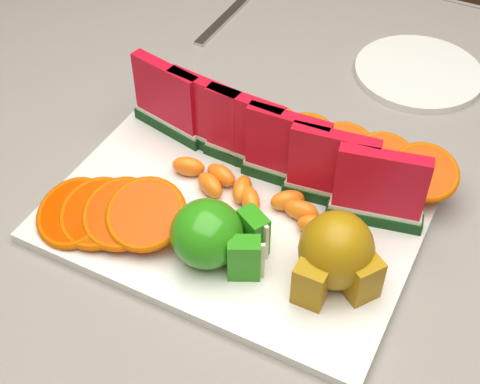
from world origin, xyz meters
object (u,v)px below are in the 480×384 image
platter (238,210)px  fork (228,16)px  apple_cluster (214,236)px  side_plate (418,72)px  pear_cluster (336,254)px

platter → fork: platter is taller
platter → apple_cluster: 0.09m
platter → side_plate: bearing=73.5°
platter → pear_cluster: 0.15m
apple_cluster → fork: size_ratio=0.54×
side_plate → platter: bearing=-106.5°
pear_cluster → apple_cluster: bearing=-166.4°
side_plate → fork: 0.32m
apple_cluster → pear_cluster: 0.12m
platter → pear_cluster: pear_cluster is taller
apple_cluster → fork: (-0.22, 0.45, -0.04)m
platter → apple_cluster: size_ratio=3.83×
apple_cluster → fork: bearing=116.3°
platter → pear_cluster: size_ratio=3.95×
fork → side_plate: bearing=-3.0°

